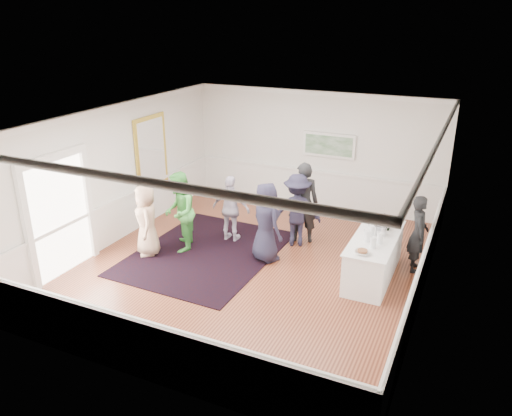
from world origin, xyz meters
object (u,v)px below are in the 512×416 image
at_px(guest_tan, 147,220).
at_px(serving_table, 374,257).
at_px(guest_navy, 266,222).
at_px(ice_bucket, 381,230).
at_px(guest_dark_b, 303,203).
at_px(guest_lilac, 231,209).
at_px(bartender, 418,234).
at_px(nut_bowl, 362,252).
at_px(guest_green, 179,212).
at_px(guest_dark_a, 297,210).

bearing_deg(guest_tan, serving_table, 61.08).
distance_m(guest_navy, ice_bucket, 2.40).
relative_size(guest_dark_b, guest_navy, 1.10).
distance_m(guest_lilac, guest_dark_b, 1.69).
bearing_deg(bartender, nut_bowl, 140.71).
relative_size(ice_bucket, nut_bowl, 0.91).
bearing_deg(guest_lilac, guest_navy, 151.65).
xyz_separation_m(guest_tan, ice_bucket, (4.89, 1.20, 0.20)).
relative_size(guest_green, guest_dark_b, 0.94).
height_order(guest_dark_a, guest_dark_b, guest_dark_b).
height_order(serving_table, guest_green, guest_green).
xyz_separation_m(guest_green, nut_bowl, (4.22, -0.30, 0.02)).
bearing_deg(bartender, ice_bucket, 117.18).
bearing_deg(guest_tan, guest_green, 92.47).
height_order(guest_tan, guest_lilac, guest_tan).
bearing_deg(guest_tan, guest_dark_b, 84.46).
bearing_deg(guest_dark_a, guest_tan, 11.58).
xyz_separation_m(serving_table, ice_bucket, (0.06, 0.14, 0.56)).
bearing_deg(nut_bowl, guest_tan, -177.49).
bearing_deg(guest_dark_b, guest_tan, 17.41).
bearing_deg(bartender, guest_dark_b, 70.98).
bearing_deg(guest_navy, guest_lilac, 5.87).
relative_size(guest_dark_a, guest_dark_b, 0.89).
bearing_deg(guest_dark_a, guest_green, 8.63).
height_order(serving_table, guest_lilac, guest_lilac).
xyz_separation_m(serving_table, guest_navy, (-2.31, -0.20, 0.43)).
relative_size(bartender, guest_dark_a, 0.96).
bearing_deg(nut_bowl, guest_lilac, 160.15).
xyz_separation_m(guest_green, guest_lilac, (0.83, 0.92, -0.12)).
bearing_deg(ice_bucket, guest_dark_b, 155.75).
bearing_deg(guest_lilac, serving_table, 172.10).
relative_size(guest_dark_b, ice_bucket, 7.49).
xyz_separation_m(guest_lilac, ice_bucket, (3.52, -0.23, 0.21)).
xyz_separation_m(guest_tan, nut_bowl, (4.76, 0.21, 0.12)).
distance_m(guest_tan, ice_bucket, 5.04).
xyz_separation_m(guest_lilac, guest_dark_b, (1.54, 0.66, 0.17)).
bearing_deg(guest_navy, bartender, -131.28).
bearing_deg(nut_bowl, guest_navy, 163.86).
bearing_deg(bartender, guest_green, 92.24).
distance_m(bartender, guest_dark_a, 2.72).
xyz_separation_m(guest_dark_a, guest_dark_b, (0.06, 0.24, 0.11)).
distance_m(serving_table, bartender, 1.08).
height_order(bartender, guest_lilac, bartender).
height_order(guest_tan, guest_dark_a, guest_dark_a).
xyz_separation_m(guest_tan, guest_dark_b, (2.91, 2.10, 0.16)).
height_order(guest_lilac, guest_navy, guest_navy).
bearing_deg(guest_dark_a, guest_dark_b, -125.30).
bearing_deg(guest_green, serving_table, 71.23).
distance_m(guest_lilac, nut_bowl, 3.61).
relative_size(guest_lilac, ice_bucket, 6.16).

